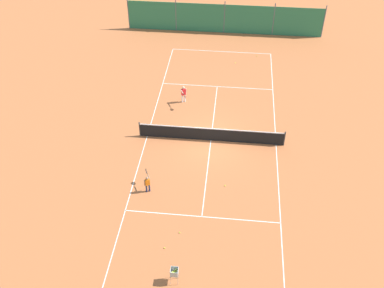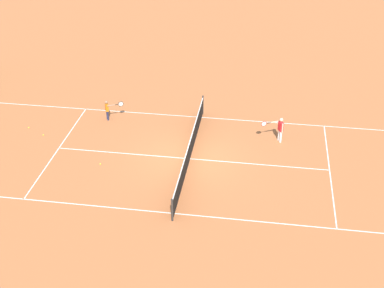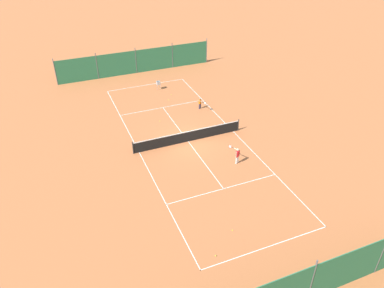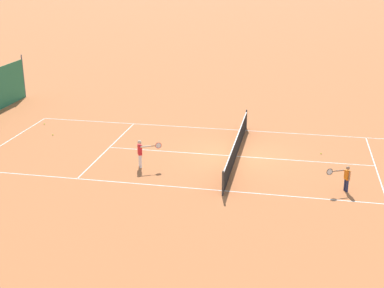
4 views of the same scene
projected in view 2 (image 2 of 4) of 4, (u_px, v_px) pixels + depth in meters
name	position (u px, v px, depth m)	size (l,w,h in m)	color
ground_plane	(190.00, 159.00, 24.96)	(600.00, 600.00, 0.00)	#BC6638
court_line_markings	(190.00, 159.00, 24.96)	(8.25, 23.85, 0.01)	white
tennis_net	(190.00, 150.00, 24.70)	(9.18, 0.08, 1.06)	#2D2D2D
player_near_service	(108.00, 109.00, 27.91)	(0.43, 0.96, 1.09)	#23284C
player_near_baseline	(280.00, 128.00, 25.94)	(0.47, 1.09, 1.29)	white
tennis_ball_service_box	(29.00, 128.00, 27.42)	(0.07, 0.07, 0.07)	#CCE033
tennis_ball_far_corner	(43.00, 135.00, 26.77)	(0.07, 0.07, 0.07)	#CCE033
tennis_ball_mid_court	(100.00, 164.00, 24.53)	(0.07, 0.07, 0.07)	#CCE033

